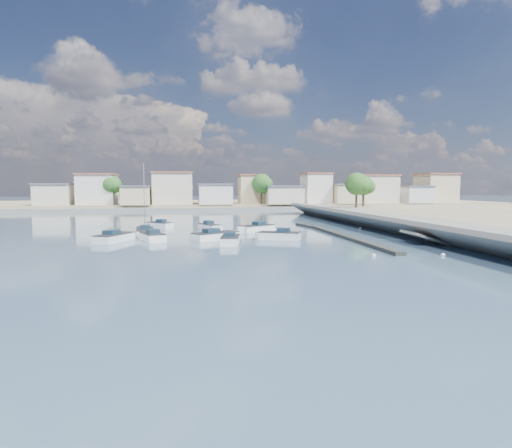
{
  "coord_description": "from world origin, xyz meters",
  "views": [
    {
      "loc": [
        -10.9,
        -36.79,
        5.93
      ],
      "look_at": [
        -2.84,
        14.4,
        1.4
      ],
      "focal_mm": 30.0,
      "sensor_mm": 36.0,
      "label": 1
    }
  ],
  "objects_px": {
    "motorboat_c": "(277,236)",
    "motorboat_e": "(116,238)",
    "motorboat_d": "(255,229)",
    "motorboat_h": "(217,236)",
    "motorboat_b": "(230,240)",
    "sailboat": "(145,232)",
    "motorboat_g": "(211,227)",
    "motorboat_a": "(152,237)",
    "motorboat_f": "(158,225)"
  },
  "relations": [
    {
      "from": "motorboat_c",
      "to": "motorboat_e",
      "type": "xyz_separation_m",
      "value": [
        -17.84,
        1.0,
        -0.0
      ]
    },
    {
      "from": "motorboat_d",
      "to": "motorboat_h",
      "type": "distance_m",
      "value": 9.52
    },
    {
      "from": "motorboat_b",
      "to": "sailboat",
      "type": "relative_size",
      "value": 0.56
    },
    {
      "from": "motorboat_d",
      "to": "motorboat_h",
      "type": "height_order",
      "value": "same"
    },
    {
      "from": "motorboat_b",
      "to": "motorboat_g",
      "type": "height_order",
      "value": "same"
    },
    {
      "from": "motorboat_c",
      "to": "motorboat_e",
      "type": "bearing_deg",
      "value": 176.8
    },
    {
      "from": "motorboat_a",
      "to": "motorboat_e",
      "type": "bearing_deg",
      "value": -176.55
    },
    {
      "from": "motorboat_h",
      "to": "motorboat_d",
      "type": "bearing_deg",
      "value": 54.89
    },
    {
      "from": "motorboat_h",
      "to": "motorboat_g",
      "type": "bearing_deg",
      "value": 91.16
    },
    {
      "from": "motorboat_c",
      "to": "motorboat_h",
      "type": "height_order",
      "value": "same"
    },
    {
      "from": "motorboat_d",
      "to": "motorboat_f",
      "type": "bearing_deg",
      "value": 151.64
    },
    {
      "from": "motorboat_c",
      "to": "motorboat_f",
      "type": "distance_m",
      "value": 21.21
    },
    {
      "from": "motorboat_b",
      "to": "motorboat_e",
      "type": "distance_m",
      "value": 12.86
    },
    {
      "from": "motorboat_a",
      "to": "motorboat_g",
      "type": "bearing_deg",
      "value": 54.32
    },
    {
      "from": "motorboat_c",
      "to": "motorboat_f",
      "type": "xyz_separation_m",
      "value": [
        -14.33,
        15.64,
        -0.0
      ]
    },
    {
      "from": "motorboat_c",
      "to": "motorboat_h",
      "type": "relative_size",
      "value": 0.89
    },
    {
      "from": "motorboat_a",
      "to": "motorboat_g",
      "type": "distance_m",
      "value": 12.13
    },
    {
      "from": "motorboat_c",
      "to": "sailboat",
      "type": "relative_size",
      "value": 0.56
    },
    {
      "from": "motorboat_f",
      "to": "motorboat_e",
      "type": "bearing_deg",
      "value": -103.49
    },
    {
      "from": "motorboat_f",
      "to": "motorboat_b",
      "type": "bearing_deg",
      "value": -65.05
    },
    {
      "from": "motorboat_g",
      "to": "sailboat",
      "type": "xyz_separation_m",
      "value": [
        -8.32,
        -4.49,
        0.03
      ]
    },
    {
      "from": "motorboat_b",
      "to": "motorboat_c",
      "type": "bearing_deg",
      "value": 28.34
    },
    {
      "from": "motorboat_b",
      "to": "motorboat_f",
      "type": "relative_size",
      "value": 1.21
    },
    {
      "from": "motorboat_c",
      "to": "motorboat_f",
      "type": "relative_size",
      "value": 1.21
    },
    {
      "from": "motorboat_b",
      "to": "sailboat",
      "type": "xyz_separation_m",
      "value": [
        -9.65,
        9.63,
        0.03
      ]
    },
    {
      "from": "motorboat_a",
      "to": "motorboat_b",
      "type": "height_order",
      "value": "same"
    },
    {
      "from": "motorboat_b",
      "to": "motorboat_h",
      "type": "bearing_deg",
      "value": 106.24
    },
    {
      "from": "motorboat_f",
      "to": "sailboat",
      "type": "height_order",
      "value": "sailboat"
    },
    {
      "from": "motorboat_g",
      "to": "motorboat_d",
      "type": "bearing_deg",
      "value": -23.59
    },
    {
      "from": "motorboat_c",
      "to": "motorboat_g",
      "type": "distance_m",
      "value": 13.09
    },
    {
      "from": "motorboat_h",
      "to": "motorboat_a",
      "type": "bearing_deg",
      "value": 176.76
    },
    {
      "from": "motorboat_a",
      "to": "motorboat_f",
      "type": "height_order",
      "value": "same"
    },
    {
      "from": "motorboat_b",
      "to": "motorboat_f",
      "type": "bearing_deg",
      "value": 114.95
    },
    {
      "from": "motorboat_d",
      "to": "motorboat_b",
      "type": "bearing_deg",
      "value": -110.49
    },
    {
      "from": "motorboat_a",
      "to": "motorboat_c",
      "type": "distance_m",
      "value": 14.1
    },
    {
      "from": "sailboat",
      "to": "motorboat_c",
      "type": "bearing_deg",
      "value": -23.34
    },
    {
      "from": "motorboat_a",
      "to": "motorboat_g",
      "type": "xyz_separation_m",
      "value": [
        7.08,
        9.86,
        0.0
      ]
    },
    {
      "from": "motorboat_c",
      "to": "motorboat_g",
      "type": "xyz_separation_m",
      "value": [
        -6.97,
        11.08,
        0.0
      ]
    },
    {
      "from": "motorboat_b",
      "to": "sailboat",
      "type": "height_order",
      "value": "sailboat"
    },
    {
      "from": "motorboat_a",
      "to": "motorboat_h",
      "type": "distance_m",
      "value": 7.3
    },
    {
      "from": "motorboat_b",
      "to": "sailboat",
      "type": "bearing_deg",
      "value": 135.05
    },
    {
      "from": "motorboat_a",
      "to": "motorboat_h",
      "type": "height_order",
      "value": "same"
    },
    {
      "from": "motorboat_f",
      "to": "motorboat_a",
      "type": "bearing_deg",
      "value": -88.88
    },
    {
      "from": "motorboat_c",
      "to": "motorboat_d",
      "type": "relative_size",
      "value": 0.95
    },
    {
      "from": "motorboat_e",
      "to": "motorboat_f",
      "type": "height_order",
      "value": "same"
    },
    {
      "from": "motorboat_b",
      "to": "motorboat_e",
      "type": "relative_size",
      "value": 0.89
    },
    {
      "from": "sailboat",
      "to": "motorboat_e",
      "type": "bearing_deg",
      "value": -114.56
    },
    {
      "from": "motorboat_b",
      "to": "motorboat_c",
      "type": "relative_size",
      "value": 1.0
    },
    {
      "from": "motorboat_b",
      "to": "motorboat_e",
      "type": "height_order",
      "value": "same"
    },
    {
      "from": "motorboat_d",
      "to": "motorboat_g",
      "type": "relative_size",
      "value": 1.12
    }
  ]
}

